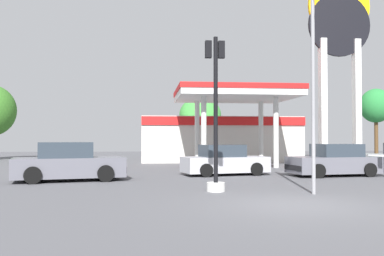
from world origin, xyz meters
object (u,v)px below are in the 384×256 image
(traffic_signal_1, at_px, (215,125))
(corner_streetlamp, at_px, (316,68))
(car_0, at_px, (69,163))
(car_1, at_px, (224,161))
(car_2, at_px, (334,161))
(tree_2, at_px, (376,106))
(station_pole_sign, at_px, (339,43))
(tree_1, at_px, (200,115))

(traffic_signal_1, distance_m, corner_streetlamp, 3.62)
(car_0, xyz_separation_m, car_1, (6.84, 2.06, -0.07))
(car_2, distance_m, traffic_signal_1, 8.27)
(tree_2, bearing_deg, traffic_signal_1, -129.06)
(car_0, height_order, corner_streetlamp, corner_streetlamp)
(car_0, relative_size, car_2, 1.09)
(car_0, xyz_separation_m, car_2, (11.81, 1.04, -0.05))
(car_1, relative_size, tree_2, 0.69)
(tree_2, distance_m, corner_streetlamp, 27.84)
(car_0, bearing_deg, station_pole_sign, 29.06)
(tree_2, bearing_deg, tree_1, 176.09)
(car_0, bearing_deg, traffic_signal_1, -36.37)
(car_1, bearing_deg, corner_streetlamp, -78.00)
(car_0, xyz_separation_m, tree_1, (7.77, 19.23, 3.07))
(tree_2, bearing_deg, car_0, -142.25)
(station_pole_sign, bearing_deg, car_2, -116.78)
(corner_streetlamp, bearing_deg, car_2, 61.51)
(car_1, bearing_deg, tree_2, 44.11)
(tree_1, relative_size, tree_2, 0.87)
(car_2, distance_m, corner_streetlamp, 7.86)
(car_0, distance_m, tree_1, 20.97)
(car_1, relative_size, tree_1, 0.79)
(station_pole_sign, bearing_deg, tree_2, 50.56)
(car_2, bearing_deg, station_pole_sign, 63.22)
(car_1, height_order, tree_1, tree_1)
(car_2, distance_m, tree_2, 21.07)
(car_0, height_order, traffic_signal_1, traffic_signal_1)
(car_2, bearing_deg, car_1, 168.45)
(tree_2, bearing_deg, car_2, -124.22)
(car_1, height_order, traffic_signal_1, traffic_signal_1)
(station_pole_sign, distance_m, car_1, 13.28)
(car_0, xyz_separation_m, corner_streetlamp, (8.40, -5.25, 3.20))
(traffic_signal_1, bearing_deg, tree_2, 50.94)
(car_1, xyz_separation_m, car_2, (4.97, -1.02, 0.02))
(tree_1, xyz_separation_m, corner_streetlamp, (0.62, -24.48, 0.13))
(traffic_signal_1, bearing_deg, tree_1, 84.31)
(tree_1, distance_m, tree_2, 15.74)
(station_pole_sign, relative_size, car_1, 2.93)
(car_0, relative_size, corner_streetlamp, 0.73)
(car_1, bearing_deg, tree_1, 86.90)
(traffic_signal_1, height_order, tree_2, tree_2)
(tree_1, bearing_deg, car_0, -112.01)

